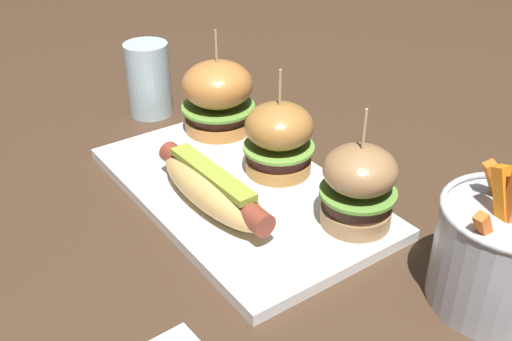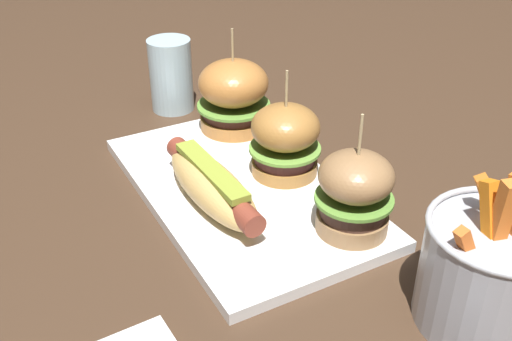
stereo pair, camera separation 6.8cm
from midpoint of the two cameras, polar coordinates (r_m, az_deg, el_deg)
name	(u,v)px [view 2 (the right image)]	position (r m, az deg, el deg)	size (l,w,h in m)	color
ground_plane	(241,194)	(0.73, 1.22, -2.36)	(3.00, 3.00, 0.00)	#422D1E
platter_main	(241,189)	(0.73, 1.22, -1.90)	(0.38, 0.22, 0.01)	white
hot_dog	(212,185)	(0.68, -1.42, -1.46)	(0.20, 0.06, 0.05)	tan
slider_left	(233,95)	(0.83, 0.16, 7.22)	(0.10, 0.10, 0.15)	#B97537
slider_center	(287,141)	(0.73, 5.60, 2.79)	(0.09, 0.09, 0.14)	#A87136
slider_right	(355,192)	(0.64, 12.44, -2.15)	(0.08, 0.08, 0.14)	#9B7147
fries_bucket	(492,272)	(0.58, 24.82, -8.93)	(0.13, 0.13, 0.15)	#A8AAB2
water_glass	(171,75)	(0.93, -6.07, 9.02)	(0.07, 0.07, 0.11)	silver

